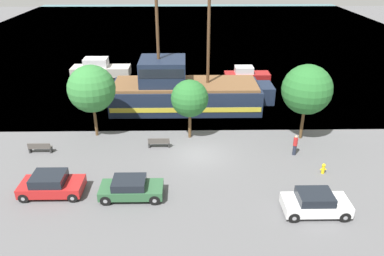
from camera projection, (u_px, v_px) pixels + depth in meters
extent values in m
plane|color=#5B5B5E|center=(199.00, 154.00, 28.36)|extent=(160.00, 160.00, 0.00)
plane|color=teal|center=(191.00, 34.00, 68.00)|extent=(80.00, 80.00, 0.00)
cube|color=#192338|center=(186.00, 97.00, 36.00)|extent=(14.06, 5.00, 2.33)
cube|color=gold|center=(186.00, 100.00, 36.15)|extent=(13.78, 5.08, 0.45)
cube|color=#192338|center=(265.00, 93.00, 35.96)|extent=(1.40, 2.75, 1.63)
cube|color=brown|center=(185.00, 84.00, 35.44)|extent=(13.50, 4.60, 0.25)
cube|color=#192338|center=(163.00, 71.00, 34.85)|extent=(4.22, 4.00, 2.31)
cube|color=black|center=(163.00, 67.00, 34.70)|extent=(4.01, 4.06, 0.83)
cylinder|color=#4C331E|center=(209.00, 35.00, 33.49)|extent=(0.28, 0.28, 8.88)
cylinder|color=#4C331E|center=(158.00, 43.00, 33.71)|extent=(0.28, 0.28, 7.54)
cube|color=#B7B2A8|center=(101.00, 71.00, 45.67)|extent=(7.01, 2.41, 1.10)
cube|color=silver|center=(96.00, 62.00, 45.20)|extent=(2.80, 1.88, 1.04)
cube|color=black|center=(103.00, 62.00, 45.21)|extent=(0.12, 1.68, 0.83)
cube|color=maroon|center=(247.00, 76.00, 44.51)|extent=(5.31, 2.00, 0.72)
cube|color=silver|center=(244.00, 70.00, 44.18)|extent=(2.12, 1.56, 0.78)
cube|color=black|center=(249.00, 70.00, 44.19)|extent=(0.12, 1.40, 0.62)
cube|color=#2D5B38|center=(132.00, 190.00, 23.19)|extent=(3.89, 1.74, 0.56)
cube|color=black|center=(129.00, 183.00, 22.96)|extent=(2.02, 1.57, 0.50)
cylinder|color=black|center=(155.00, 200.00, 22.59)|extent=(0.67, 0.22, 0.67)
cylinder|color=gray|center=(155.00, 200.00, 22.59)|extent=(0.25, 0.25, 0.25)
cylinder|color=black|center=(156.00, 185.00, 24.00)|extent=(0.67, 0.22, 0.67)
cylinder|color=gray|center=(156.00, 185.00, 24.00)|extent=(0.25, 0.25, 0.25)
cylinder|color=black|center=(106.00, 200.00, 22.55)|extent=(0.67, 0.22, 0.67)
cylinder|color=gray|center=(106.00, 200.00, 22.55)|extent=(0.25, 0.25, 0.25)
cylinder|color=black|center=(110.00, 186.00, 23.96)|extent=(0.67, 0.22, 0.67)
cylinder|color=gray|center=(110.00, 186.00, 23.96)|extent=(0.25, 0.25, 0.25)
cube|color=#B21E1E|center=(52.00, 187.00, 23.48)|extent=(3.87, 1.90, 0.63)
cube|color=black|center=(49.00, 179.00, 23.22)|extent=(2.01, 1.71, 0.57)
cylinder|color=black|center=(73.00, 198.00, 22.83)|extent=(0.63, 0.22, 0.63)
cylinder|color=gray|center=(73.00, 198.00, 22.83)|extent=(0.24, 0.25, 0.24)
cylinder|color=black|center=(80.00, 182.00, 24.38)|extent=(0.63, 0.22, 0.63)
cylinder|color=gray|center=(80.00, 182.00, 24.38)|extent=(0.24, 0.25, 0.24)
cylinder|color=black|center=(24.00, 198.00, 22.79)|extent=(0.63, 0.22, 0.63)
cylinder|color=gray|center=(24.00, 198.00, 22.79)|extent=(0.24, 0.25, 0.24)
cylinder|color=black|center=(34.00, 182.00, 24.33)|extent=(0.63, 0.22, 0.63)
cylinder|color=gray|center=(34.00, 182.00, 24.33)|extent=(0.24, 0.25, 0.24)
cube|color=white|center=(316.00, 205.00, 21.76)|extent=(3.81, 1.77, 0.65)
cube|color=black|center=(315.00, 197.00, 21.51)|extent=(1.98, 1.60, 0.51)
cylinder|color=black|center=(345.00, 217.00, 21.17)|extent=(0.65, 0.22, 0.65)
cylinder|color=gray|center=(345.00, 217.00, 21.17)|extent=(0.25, 0.25, 0.25)
cylinder|color=black|center=(335.00, 200.00, 22.61)|extent=(0.65, 0.22, 0.65)
cylinder|color=gray|center=(335.00, 200.00, 22.61)|extent=(0.25, 0.25, 0.25)
cylinder|color=black|center=(294.00, 217.00, 21.13)|extent=(0.65, 0.22, 0.65)
cylinder|color=gray|center=(294.00, 217.00, 21.13)|extent=(0.25, 0.25, 0.25)
cylinder|color=black|center=(287.00, 200.00, 22.57)|extent=(0.65, 0.22, 0.65)
cylinder|color=gray|center=(287.00, 200.00, 22.57)|extent=(0.25, 0.25, 0.25)
cylinder|color=yellow|center=(323.00, 170.00, 25.76)|extent=(0.22, 0.22, 0.56)
sphere|color=yellow|center=(324.00, 165.00, 25.61)|extent=(0.25, 0.25, 0.25)
cylinder|color=yellow|center=(321.00, 169.00, 25.75)|extent=(0.10, 0.09, 0.09)
cylinder|color=yellow|center=(325.00, 169.00, 25.75)|extent=(0.10, 0.09, 0.09)
cube|color=#4C4742|center=(159.00, 142.00, 29.12)|extent=(1.66, 0.45, 0.05)
cube|color=#4C4742|center=(159.00, 141.00, 28.85)|extent=(1.66, 0.06, 0.40)
cube|color=#2D2D2D|center=(149.00, 145.00, 29.20)|extent=(0.12, 0.36, 0.40)
cube|color=#2D2D2D|center=(169.00, 145.00, 29.23)|extent=(0.12, 0.36, 0.40)
cube|color=#4C4742|center=(40.00, 147.00, 28.38)|extent=(1.71, 0.45, 0.05)
cube|color=#4C4742|center=(39.00, 146.00, 28.10)|extent=(1.71, 0.06, 0.40)
cube|color=#2D2D2D|center=(30.00, 150.00, 28.46)|extent=(0.12, 0.36, 0.40)
cube|color=#2D2D2D|center=(51.00, 150.00, 28.48)|extent=(0.12, 0.36, 0.40)
cylinder|color=#232838|center=(294.00, 150.00, 28.06)|extent=(0.27, 0.27, 0.79)
cylinder|color=#B22323|center=(296.00, 142.00, 27.76)|extent=(0.32, 0.32, 0.61)
sphere|color=tan|center=(296.00, 137.00, 27.58)|extent=(0.21, 0.21, 0.21)
cylinder|color=brown|center=(96.00, 121.00, 30.66)|extent=(0.24, 0.24, 2.48)
sphere|color=#337A38|center=(92.00, 89.00, 29.43)|extent=(3.77, 3.77, 3.77)
cylinder|color=brown|center=(190.00, 125.00, 30.37)|extent=(0.24, 0.24, 2.16)
sphere|color=#286B2D|center=(190.00, 98.00, 29.36)|extent=(2.96, 2.96, 2.96)
cylinder|color=brown|center=(302.00, 124.00, 30.17)|extent=(0.24, 0.24, 2.55)
sphere|color=#286B2D|center=(307.00, 90.00, 28.90)|extent=(3.89, 3.89, 3.89)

